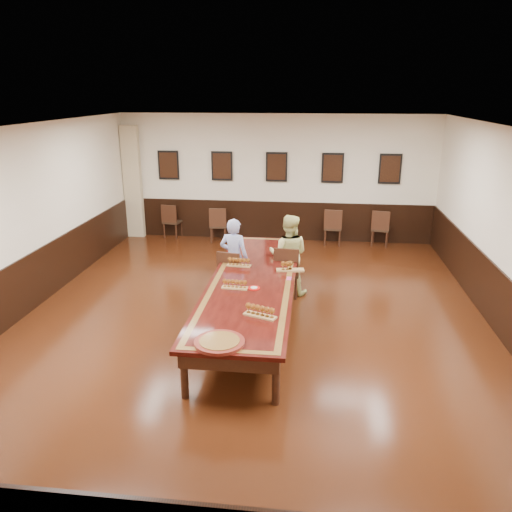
# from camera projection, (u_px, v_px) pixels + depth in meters

# --- Properties ---
(floor) EXTENTS (8.00, 10.00, 0.02)m
(floor) POSITION_uv_depth(u_px,v_px,m) (253.00, 321.00, 8.51)
(floor) COLOR black
(floor) RESTS_ON ground
(ceiling) EXTENTS (8.00, 10.00, 0.02)m
(ceiling) POSITION_uv_depth(u_px,v_px,m) (252.00, 127.00, 7.49)
(ceiling) COLOR white
(ceiling) RESTS_ON floor
(wall_back) EXTENTS (8.00, 0.02, 3.20)m
(wall_back) POSITION_uv_depth(u_px,v_px,m) (277.00, 178.00, 12.72)
(wall_back) COLOR #ECE1C6
(wall_back) RESTS_ON floor
(wall_front) EXTENTS (8.00, 0.02, 3.20)m
(wall_front) POSITION_uv_depth(u_px,v_px,m) (158.00, 432.00, 3.28)
(wall_front) COLOR #ECE1C6
(wall_front) RESTS_ON floor
(wall_left) EXTENTS (0.02, 10.00, 3.20)m
(wall_left) POSITION_uv_depth(u_px,v_px,m) (18.00, 223.00, 8.45)
(wall_left) COLOR #ECE1C6
(wall_left) RESTS_ON floor
(chair_man) EXTENTS (0.53, 0.56, 0.94)m
(chair_man) POSITION_uv_depth(u_px,v_px,m) (232.00, 273.00, 9.35)
(chair_man) COLOR black
(chair_man) RESTS_ON floor
(chair_woman) EXTENTS (0.50, 0.54, 0.99)m
(chair_woman) POSITION_uv_depth(u_px,v_px,m) (287.00, 270.00, 9.44)
(chair_woman) COLOR black
(chair_woman) RESTS_ON floor
(spare_chair_a) EXTENTS (0.50, 0.53, 0.91)m
(spare_chair_a) POSITION_uv_depth(u_px,v_px,m) (173.00, 220.00, 13.23)
(spare_chair_a) COLOR black
(spare_chair_a) RESTS_ON floor
(spare_chair_b) EXTENTS (0.48, 0.52, 0.91)m
(spare_chair_b) POSITION_uv_depth(u_px,v_px,m) (218.00, 224.00, 12.84)
(spare_chair_b) COLOR black
(spare_chair_b) RESTS_ON floor
(spare_chair_c) EXTENTS (0.47, 0.51, 0.94)m
(spare_chair_c) POSITION_uv_depth(u_px,v_px,m) (333.00, 226.00, 12.59)
(spare_chair_c) COLOR black
(spare_chair_c) RESTS_ON floor
(spare_chair_d) EXTENTS (0.53, 0.56, 0.92)m
(spare_chair_d) POSITION_uv_depth(u_px,v_px,m) (381.00, 228.00, 12.51)
(spare_chair_d) COLOR black
(spare_chair_d) RESTS_ON floor
(person_man) EXTENTS (0.61, 0.47, 1.51)m
(person_man) POSITION_uv_depth(u_px,v_px,m) (234.00, 258.00, 9.35)
(person_man) COLOR #4F66C7
(person_man) RESTS_ON floor
(person_woman) EXTENTS (0.82, 0.66, 1.55)m
(person_woman) POSITION_uv_depth(u_px,v_px,m) (288.00, 255.00, 9.45)
(person_woman) COLOR #DFE08C
(person_woman) RESTS_ON floor
(pink_phone) EXTENTS (0.08, 0.16, 0.01)m
(pink_phone) POSITION_uv_depth(u_px,v_px,m) (289.00, 279.00, 8.31)
(pink_phone) COLOR #DA488F
(pink_phone) RESTS_ON conference_table
(curtain) EXTENTS (0.45, 0.18, 2.90)m
(curtain) POSITION_uv_depth(u_px,v_px,m) (133.00, 182.00, 13.01)
(curtain) COLOR tan
(curtain) RESTS_ON floor
(wainscoting) EXTENTS (8.00, 10.00, 1.00)m
(wainscoting) POSITION_uv_depth(u_px,v_px,m) (253.00, 294.00, 8.35)
(wainscoting) COLOR black
(wainscoting) RESTS_ON floor
(conference_table) EXTENTS (1.40, 5.00, 0.76)m
(conference_table) POSITION_uv_depth(u_px,v_px,m) (253.00, 287.00, 8.32)
(conference_table) COLOR black
(conference_table) RESTS_ON floor
(posters) EXTENTS (6.14, 0.04, 0.74)m
(posters) POSITION_uv_depth(u_px,v_px,m) (277.00, 167.00, 12.56)
(posters) COLOR black
(posters) RESTS_ON wall_back
(flight_a) EXTENTS (0.44, 0.17, 0.16)m
(flight_a) POSITION_uv_depth(u_px,v_px,m) (239.00, 262.00, 8.88)
(flight_a) COLOR #A57C45
(flight_a) RESTS_ON conference_table
(flight_b) EXTENTS (0.50, 0.21, 0.18)m
(flight_b) POSITION_uv_depth(u_px,v_px,m) (289.00, 266.00, 8.65)
(flight_b) COLOR #A57C45
(flight_b) RESTS_ON conference_table
(flight_c) EXTENTS (0.42, 0.15, 0.15)m
(flight_c) POSITION_uv_depth(u_px,v_px,m) (235.00, 284.00, 7.88)
(flight_c) COLOR #A57C45
(flight_c) RESTS_ON conference_table
(flight_d) EXTENTS (0.49, 0.30, 0.17)m
(flight_d) POSITION_uv_depth(u_px,v_px,m) (260.00, 312.00, 6.89)
(flight_d) COLOR #A57C45
(flight_d) RESTS_ON conference_table
(red_plate_grp) EXTENTS (0.20, 0.20, 0.03)m
(red_plate_grp) POSITION_uv_depth(u_px,v_px,m) (254.00, 288.00, 7.89)
(red_plate_grp) COLOR red
(red_plate_grp) RESTS_ON conference_table
(carved_platter) EXTENTS (0.79, 0.79, 0.05)m
(carved_platter) POSITION_uv_depth(u_px,v_px,m) (219.00, 342.00, 6.17)
(carved_platter) COLOR #591711
(carved_platter) RESTS_ON conference_table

